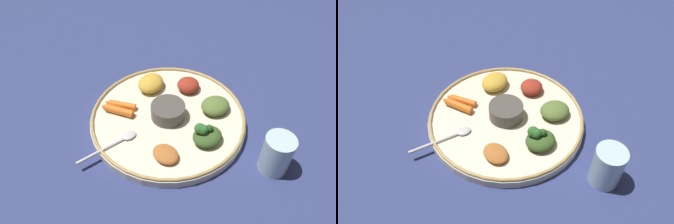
% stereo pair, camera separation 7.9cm
% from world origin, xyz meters
% --- Properties ---
extents(ground_plane, '(2.40, 2.40, 0.00)m').
position_xyz_m(ground_plane, '(0.00, 0.00, 0.00)').
color(ground_plane, navy).
extents(platter, '(0.38, 0.38, 0.02)m').
position_xyz_m(platter, '(0.00, 0.00, 0.01)').
color(platter, beige).
rests_on(platter, ground_plane).
extents(platter_rim, '(0.38, 0.38, 0.01)m').
position_xyz_m(platter_rim, '(0.00, 0.00, 0.02)').
color(platter_rim, tan).
rests_on(platter_rim, platter).
extents(center_bowl, '(0.08, 0.08, 0.04)m').
position_xyz_m(center_bowl, '(0.00, 0.00, 0.04)').
color(center_bowl, '#4C4742').
rests_on(center_bowl, platter).
extents(spoon, '(0.04, 0.15, 0.01)m').
position_xyz_m(spoon, '(-0.02, 0.14, 0.03)').
color(spoon, silver).
rests_on(spoon, platter).
extents(greens_pile, '(0.07, 0.07, 0.05)m').
position_xyz_m(greens_pile, '(-0.11, -0.04, 0.04)').
color(greens_pile, '#385623').
rests_on(greens_pile, platter).
extents(carrot_near_spoon, '(0.07, 0.07, 0.02)m').
position_xyz_m(carrot_near_spoon, '(0.08, 0.09, 0.03)').
color(carrot_near_spoon, orange).
rests_on(carrot_near_spoon, platter).
extents(carrot_outer, '(0.08, 0.07, 0.02)m').
position_xyz_m(carrot_outer, '(0.07, 0.11, 0.03)').
color(carrot_outer, orange).
rests_on(carrot_outer, platter).
extents(mound_lentil_yellow, '(0.10, 0.10, 0.03)m').
position_xyz_m(mound_lentil_yellow, '(0.11, -0.01, 0.04)').
color(mound_lentil_yellow, gold).
rests_on(mound_lentil_yellow, platter).
extents(mound_chickpea, '(0.07, 0.07, 0.02)m').
position_xyz_m(mound_chickpea, '(-0.11, 0.06, 0.03)').
color(mound_chickpea, '#B2662D').
rests_on(mound_chickpea, platter).
extents(mound_collards, '(0.07, 0.07, 0.03)m').
position_xyz_m(mound_collards, '(-0.04, -0.11, 0.04)').
color(mound_collards, '#567033').
rests_on(mound_collards, platter).
extents(mound_beet, '(0.08, 0.08, 0.03)m').
position_xyz_m(mound_beet, '(0.06, -0.09, 0.04)').
color(mound_beet, maroon).
rests_on(mound_beet, platter).
extents(drinking_glass, '(0.06, 0.06, 0.09)m').
position_xyz_m(drinking_glass, '(-0.23, -0.14, 0.04)').
color(drinking_glass, silver).
rests_on(drinking_glass, ground_plane).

